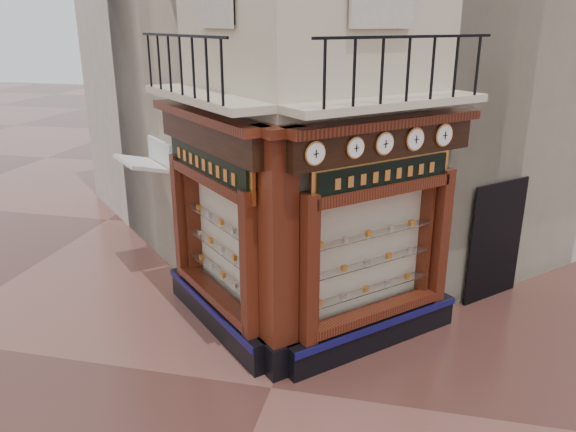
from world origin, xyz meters
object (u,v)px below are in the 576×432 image
(clock_c, at_px, (384,144))
(awning, at_px, (150,271))
(signboard_left, at_px, (207,164))
(clock_e, at_px, (444,135))
(signboard_right, at_px, (385,174))
(clock_b, at_px, (355,148))
(corner_pilaster, at_px, (278,259))
(clock_d, at_px, (415,139))
(clock_a, at_px, (315,153))

(clock_c, relative_size, awning, 0.27)
(signboard_left, bearing_deg, clock_c, -138.51)
(clock_c, distance_m, clock_e, 1.26)
(signboard_left, bearing_deg, signboard_right, -135.00)
(awning, bearing_deg, signboard_right, -156.37)
(clock_b, distance_m, clock_e, 1.82)
(clock_b, height_order, signboard_right, clock_b)
(corner_pilaster, xyz_separation_m, clock_c, (1.44, 0.84, 1.67))
(clock_b, distance_m, clock_d, 1.18)
(signboard_left, distance_m, signboard_right, 2.92)
(clock_b, bearing_deg, signboard_right, 9.01)
(clock_d, distance_m, signboard_left, 3.39)
(corner_pilaster, height_order, clock_c, corner_pilaster)
(clock_d, bearing_deg, clock_a, 180.00)
(corner_pilaster, bearing_deg, clock_b, -22.08)
(corner_pilaster, distance_m, clock_b, 2.02)
(clock_d, bearing_deg, signboard_right, 167.14)
(clock_d, relative_size, signboard_left, 0.16)
(clock_d, height_order, awning, clock_d)
(awning, bearing_deg, clock_a, -170.89)
(awning, relative_size, signboard_right, 0.66)
(awning, xyz_separation_m, signboard_left, (2.31, -2.05, 3.10))
(clock_e, bearing_deg, awning, 122.67)
(awning, bearing_deg, corner_pilaster, -174.09)
(corner_pilaster, bearing_deg, signboard_right, -10.25)
(clock_e, distance_m, signboard_right, 1.24)
(clock_d, xyz_separation_m, clock_e, (0.45, 0.45, -0.00))
(awning, bearing_deg, signboard_left, -176.59)
(clock_c, bearing_deg, clock_e, 0.00)
(clock_a, distance_m, clock_c, 1.27)
(clock_b, bearing_deg, clock_a, 180.00)
(corner_pilaster, xyz_separation_m, signboard_right, (1.46, 1.01, 1.15))
(clock_d, bearing_deg, corner_pilaster, 169.18)
(clock_b, bearing_deg, clock_e, 0.00)
(signboard_right, bearing_deg, awning, 113.63)
(clock_c, height_order, signboard_left, clock_c)
(clock_b, xyz_separation_m, signboard_right, (0.41, 0.57, -0.52))
(clock_c, bearing_deg, clock_b, -180.00)
(clock_c, bearing_deg, clock_d, -0.00)
(corner_pilaster, relative_size, clock_b, 12.14)
(corner_pilaster, relative_size, signboard_right, 1.99)
(clock_e, height_order, signboard_left, clock_e)
(clock_b, bearing_deg, clock_d, 0.00)
(clock_c, xyz_separation_m, awning, (-5.21, 2.22, -3.62))
(corner_pilaster, distance_m, clock_c, 2.36)
(clock_e, xyz_separation_m, signboard_left, (-3.79, -0.71, -0.52))
(clock_a, height_order, clock_b, clock_a)
(clock_a, bearing_deg, signboard_right, 4.49)
(awning, height_order, signboard_left, signboard_left)
(corner_pilaster, bearing_deg, clock_c, -14.86)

